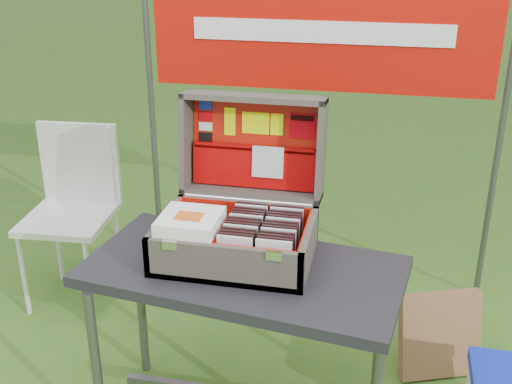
% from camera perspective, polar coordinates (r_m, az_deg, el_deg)
% --- Properties ---
extents(table, '(1.15, 0.68, 0.68)m').
position_cam_1_polar(table, '(2.40, -1.07, -13.64)').
color(table, black).
rests_on(table, ground).
extents(table_top, '(1.15, 0.68, 0.04)m').
position_cam_1_polar(table_top, '(2.23, -1.13, -7.06)').
color(table_top, black).
rests_on(table_top, ground).
extents(table_leg_fl, '(0.04, 0.04, 0.64)m').
position_cam_1_polar(table_leg_fl, '(2.40, -13.98, -15.15)').
color(table_leg_fl, '#59595B').
rests_on(table_leg_fl, ground).
extents(table_leg_bl, '(0.04, 0.04, 0.64)m').
position_cam_1_polar(table_leg_bl, '(2.71, -10.17, -9.89)').
color(table_leg_bl, '#59595B').
rests_on(table_leg_bl, ground).
extents(table_leg_br, '(0.04, 0.04, 0.64)m').
position_cam_1_polar(table_leg_br, '(2.54, 10.94, -12.35)').
color(table_leg_br, '#59595B').
rests_on(table_leg_br, ground).
extents(suitcase, '(0.53, 0.54, 0.51)m').
position_cam_1_polar(suitcase, '(2.20, -1.53, 0.62)').
color(suitcase, '#585046').
rests_on(suitcase, table).
extents(suitcase_base_bottom, '(0.53, 0.38, 0.02)m').
position_cam_1_polar(suitcase_base_bottom, '(2.26, -1.82, -5.70)').
color(suitcase_base_bottom, '#585046').
rests_on(suitcase_base_bottom, table_top).
extents(suitcase_base_wall_front, '(0.53, 0.02, 0.14)m').
position_cam_1_polar(suitcase_base_wall_front, '(2.08, -3.02, -6.56)').
color(suitcase_base_wall_front, '#585046').
rests_on(suitcase_base_wall_front, table_top).
extents(suitcase_base_wall_back, '(0.53, 0.02, 0.14)m').
position_cam_1_polar(suitcase_base_wall_back, '(2.39, -0.81, -2.40)').
color(suitcase_base_wall_back, '#585046').
rests_on(suitcase_base_wall_back, table_top).
extents(suitcase_base_wall_left, '(0.02, 0.38, 0.14)m').
position_cam_1_polar(suitcase_base_wall_left, '(2.30, -8.04, -3.68)').
color(suitcase_base_wall_left, '#585046').
rests_on(suitcase_base_wall_left, table_top).
extents(suitcase_base_wall_right, '(0.02, 0.38, 0.14)m').
position_cam_1_polar(suitcase_base_wall_right, '(2.19, 4.69, -4.97)').
color(suitcase_base_wall_right, '#585046').
rests_on(suitcase_base_wall_right, table_top).
extents(suitcase_liner_floor, '(0.49, 0.34, 0.01)m').
position_cam_1_polar(suitcase_liner_floor, '(2.25, -1.82, -5.40)').
color(suitcase_liner_floor, red).
rests_on(suitcase_liner_floor, suitcase_base_bottom).
extents(suitcase_latch_left, '(0.05, 0.01, 0.03)m').
position_cam_1_polar(suitcase_latch_left, '(2.09, -7.68, -4.70)').
color(suitcase_latch_left, silver).
rests_on(suitcase_latch_left, suitcase_base_wall_front).
extents(suitcase_latch_right, '(0.05, 0.01, 0.03)m').
position_cam_1_polar(suitcase_latch_right, '(2.01, 1.61, -5.70)').
color(suitcase_latch_right, silver).
rests_on(suitcase_latch_right, suitcase_base_wall_front).
extents(suitcase_hinge, '(0.48, 0.02, 0.02)m').
position_cam_1_polar(suitcase_hinge, '(2.37, -0.76, -0.74)').
color(suitcase_hinge, silver).
rests_on(suitcase_hinge, suitcase_base_wall_back).
extents(suitcase_lid_back, '(0.53, 0.07, 0.38)m').
position_cam_1_polar(suitcase_lid_back, '(2.44, 0.01, 4.40)').
color(suitcase_lid_back, '#585046').
rests_on(suitcase_lid_back, suitcase_base_wall_back).
extents(suitcase_lid_rim_far, '(0.53, 0.14, 0.04)m').
position_cam_1_polar(suitcase_lid_rim_far, '(2.35, -0.18, 8.38)').
color(suitcase_lid_rim_far, '#585046').
rests_on(suitcase_lid_rim_far, suitcase_lid_back).
extents(suitcase_lid_rim_near, '(0.53, 0.14, 0.04)m').
position_cam_1_polar(suitcase_lid_rim_near, '(2.43, -0.39, -0.03)').
color(suitcase_lid_rim_near, '#585046').
rests_on(suitcase_lid_rim_near, suitcase_lid_back).
extents(suitcase_lid_rim_left, '(0.02, 0.19, 0.39)m').
position_cam_1_polar(suitcase_lid_rim_left, '(2.45, -6.15, 4.49)').
color(suitcase_lid_rim_left, '#585046').
rests_on(suitcase_lid_rim_left, suitcase_lid_back).
extents(suitcase_lid_rim_right, '(0.02, 0.19, 0.39)m').
position_cam_1_polar(suitcase_lid_rim_right, '(2.35, 5.82, 3.66)').
color(suitcase_lid_rim_right, '#585046').
rests_on(suitcase_lid_rim_right, suitcase_lid_back).
extents(suitcase_lid_liner, '(0.49, 0.05, 0.33)m').
position_cam_1_polar(suitcase_lid_liner, '(2.43, -0.05, 4.33)').
color(suitcase_lid_liner, red).
rests_on(suitcase_lid_liner, suitcase_lid_back).
extents(suitcase_liner_wall_front, '(0.49, 0.01, 0.12)m').
position_cam_1_polar(suitcase_liner_wall_front, '(2.08, -2.93, -6.13)').
color(suitcase_liner_wall_front, red).
rests_on(suitcase_liner_wall_front, suitcase_base_bottom).
extents(suitcase_liner_wall_back, '(0.49, 0.01, 0.12)m').
position_cam_1_polar(suitcase_liner_wall_back, '(2.37, -0.89, -2.31)').
color(suitcase_liner_wall_back, red).
rests_on(suitcase_liner_wall_back, suitcase_base_bottom).
extents(suitcase_liner_wall_left, '(0.01, 0.34, 0.12)m').
position_cam_1_polar(suitcase_liner_wall_left, '(2.29, -7.74, -3.48)').
color(suitcase_liner_wall_left, red).
rests_on(suitcase_liner_wall_left, suitcase_base_bottom).
extents(suitcase_liner_wall_right, '(0.01, 0.34, 0.12)m').
position_cam_1_polar(suitcase_liner_wall_right, '(2.19, 4.35, -4.69)').
color(suitcase_liner_wall_right, red).
rests_on(suitcase_liner_wall_right, suitcase_base_bottom).
extents(suitcase_lid_pocket, '(0.47, 0.05, 0.15)m').
position_cam_1_polar(suitcase_lid_pocket, '(2.43, -0.20, 2.22)').
color(suitcase_lid_pocket, '#A30405').
rests_on(suitcase_lid_pocket, suitcase_lid_liner).
extents(suitcase_pocket_edge, '(0.46, 0.02, 0.02)m').
position_cam_1_polar(suitcase_pocket_edge, '(2.41, -0.18, 3.94)').
color(suitcase_pocket_edge, '#A30405').
rests_on(suitcase_pocket_edge, suitcase_lid_pocket).
extents(suitcase_pocket_cd, '(0.12, 0.02, 0.12)m').
position_cam_1_polar(suitcase_pocket_cd, '(2.40, 1.06, 2.68)').
color(suitcase_pocket_cd, silver).
rests_on(suitcase_pocket_cd, suitcase_lid_pocket).
extents(lid_sticker_cc_a, '(0.05, 0.01, 0.03)m').
position_cam_1_polar(lid_sticker_cc_a, '(2.45, -4.50, 7.67)').
color(lid_sticker_cc_a, '#1933B2').
rests_on(lid_sticker_cc_a, suitcase_lid_liner).
extents(lid_sticker_cc_b, '(0.05, 0.01, 0.03)m').
position_cam_1_polar(lid_sticker_cc_b, '(2.45, -4.50, 6.74)').
color(lid_sticker_cc_b, '#C7010C').
rests_on(lid_sticker_cc_b, suitcase_lid_liner).
extents(lid_sticker_cc_c, '(0.05, 0.01, 0.03)m').
position_cam_1_polar(lid_sticker_cc_c, '(2.46, -4.51, 5.83)').
color(lid_sticker_cc_c, white).
rests_on(lid_sticker_cc_c, suitcase_lid_liner).
extents(lid_sticker_cc_d, '(0.05, 0.01, 0.03)m').
position_cam_1_polar(lid_sticker_cc_d, '(2.47, -4.51, 4.91)').
color(lid_sticker_cc_d, black).
rests_on(lid_sticker_cc_d, suitcase_lid_liner).
extents(lid_card_neon_tall, '(0.04, 0.02, 0.10)m').
position_cam_1_polar(lid_card_neon_tall, '(2.43, -2.34, 6.28)').
color(lid_card_neon_tall, '#D7E901').
rests_on(lid_card_neon_tall, suitcase_lid_liner).
extents(lid_card_neon_main, '(0.10, 0.01, 0.08)m').
position_cam_1_polar(lid_card_neon_main, '(2.41, -0.03, 6.14)').
color(lid_card_neon_main, '#D7E901').
rests_on(lid_card_neon_main, suitcase_lid_liner).
extents(lid_card_neon_small, '(0.05, 0.01, 0.08)m').
position_cam_1_polar(lid_card_neon_small, '(2.39, 1.86, 6.02)').
color(lid_card_neon_small, '#D7E901').
rests_on(lid_card_neon_small, suitcase_lid_liner).
extents(lid_sticker_band, '(0.09, 0.01, 0.09)m').
position_cam_1_polar(lid_sticker_band, '(2.38, 4.12, 5.87)').
color(lid_sticker_band, '#C7010C').
rests_on(lid_sticker_band, suitcase_lid_liner).
extents(lid_sticker_band_bar, '(0.09, 0.01, 0.02)m').
position_cam_1_polar(lid_sticker_band_bar, '(2.37, 4.16, 6.58)').
color(lid_sticker_band_bar, black).
rests_on(lid_sticker_band_bar, suitcase_lid_liner).
extents(cd_left_0, '(0.12, 0.01, 0.13)m').
position_cam_1_polar(cd_left_0, '(2.09, -1.90, -5.64)').
color(cd_left_0, silver).
rests_on(cd_left_0, suitcase_liner_floor).
extents(cd_left_1, '(0.12, 0.01, 0.13)m').
position_cam_1_polar(cd_left_1, '(2.11, -1.76, -5.37)').
color(cd_left_1, black).
rests_on(cd_left_1, suitcase_liner_floor).
extents(cd_left_2, '(0.12, 0.01, 0.13)m').
position_cam_1_polar(cd_left_2, '(2.12, -1.63, -5.11)').
color(cd_left_2, black).
rests_on(cd_left_2, suitcase_liner_floor).
extents(cd_left_3, '(0.12, 0.01, 0.13)m').
position_cam_1_polar(cd_left_3, '(2.14, -1.50, -4.85)').
color(cd_left_3, black).
rests_on(cd_left_3, suitcase_liner_floor).
extents(cd_left_4, '(0.12, 0.01, 0.13)m').
position_cam_1_polar(cd_left_4, '(2.16, -1.37, -4.60)').
color(cd_left_4, silver).
rests_on(cd_left_4, suitcase_liner_floor).
extents(cd_left_5, '(0.12, 0.01, 0.13)m').
position_cam_1_polar(cd_left_5, '(2.18, -1.24, -4.35)').
color(cd_left_5, black).
rests_on(cd_left_5, suitcase_liner_floor).
extents(cd_left_6, '(0.12, 0.01, 0.13)m').
position_cam_1_polar(cd_left_6, '(2.20, -1.12, -4.11)').
color(cd_left_6, black).
rests_on(cd_left_6, suitcase_liner_floor).
extents(cd_left_7, '(0.12, 0.01, 0.13)m').
position_cam_1_polar(cd_left_7, '(2.21, -0.99, -3.86)').
color(cd_left_7, black).
rests_on(cd_left_7, suitcase_liner_floor).
extents(cd_left_8, '(0.12, 0.01, 0.13)m').
position_cam_1_polar(cd_left_8, '(2.23, -0.87, -3.63)').
color(cd_left_8, silver).
rests_on(cd_left_8, suitcase_liner_floor).
extents(cd_left_9, '(0.12, 0.01, 0.13)m').
position_cam_1_polar(cd_left_9, '(2.25, -0.75, -3.39)').
color(cd_left_9, black).
rests_on(cd_left_9, suitcase_liner_floor).
extents(cd_left_10, '(0.12, 0.01, 0.13)m').
position_cam_1_polar(cd_left_10, '(2.27, -0.64, -3.16)').
color(cd_left_10, black).
rests_on(cd_left_10, suitcase_liner_floor).
extents(cd_left_11, '(0.12, 0.01, 0.13)m').
position_cam_1_polar(cd_left_11, '(2.29, -0.52, -2.94)').
color(cd_left_11, black).
rests_on(cd_left_11, suitcase_liner_floor).
extents(cd_left_12, '(0.12, 0.01, 0.13)m').
position_cam_1_polar(cd_left_12, '(2.31, -0.41, -2.72)').
color(cd_left_12, silver).
rests_on(cd_left_12, suitcase_liner_floor).
extents(cd_left_13, '(0.12, 0.01, 0.13)m').
position_cam_1_polar(cd_left_13, '(2.32, -0.30, -2.50)').
color(cd_left_13, black).
rests_on(cd_left_13, suitcase_liner_floor).
extents(cd_right_0, '(0.12, 0.01, 0.13)m').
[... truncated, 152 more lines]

